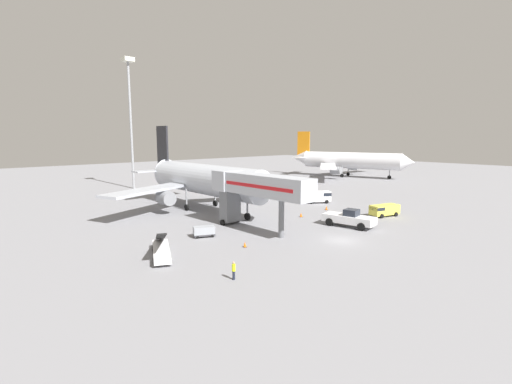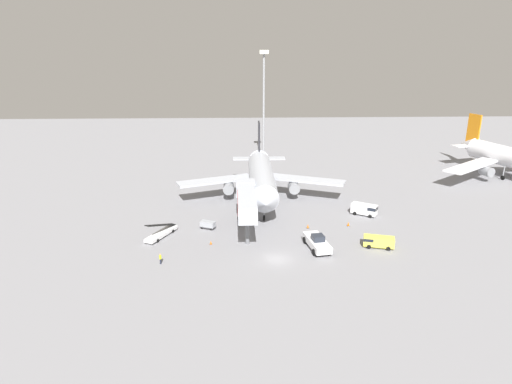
% 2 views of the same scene
% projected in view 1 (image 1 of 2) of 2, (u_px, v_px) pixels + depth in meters
% --- Properties ---
extents(ground_plane, '(300.00, 300.00, 0.00)m').
position_uv_depth(ground_plane, '(341.00, 240.00, 45.19)').
color(ground_plane, gray).
extents(airplane_at_gate, '(36.07, 35.99, 14.56)m').
position_uv_depth(airplane_at_gate, '(203.00, 179.00, 64.13)').
color(airplane_at_gate, '#B7BCC6').
rests_on(airplane_at_gate, ground).
extents(jet_bridge, '(3.48, 16.51, 7.71)m').
position_uv_depth(jet_bridge, '(254.00, 188.00, 49.29)').
color(jet_bridge, '#B2B7C1').
rests_on(jet_bridge, ground).
extents(pushback_tug, '(3.78, 7.52, 2.51)m').
position_uv_depth(pushback_tug, '(349.00, 219.00, 51.90)').
color(pushback_tug, white).
rests_on(pushback_tug, ground).
extents(belt_loader_truck, '(4.77, 7.44, 3.44)m').
position_uv_depth(belt_loader_truck, '(161.00, 249.00, 39.02)').
color(belt_loader_truck, white).
rests_on(belt_loader_truck, ground).
extents(service_van_far_center, '(5.19, 3.16, 1.82)m').
position_uv_depth(service_van_far_center, '(384.00, 210.00, 58.70)').
color(service_van_far_center, '#E5DB4C').
rests_on(service_van_far_center, ground).
extents(service_van_mid_right, '(5.06, 4.17, 2.22)m').
position_uv_depth(service_van_mid_right, '(318.00, 196.00, 70.54)').
color(service_van_mid_right, white).
rests_on(service_van_mid_right, ground).
extents(baggage_cart_mid_left, '(2.91, 2.21, 1.35)m').
position_uv_depth(baggage_cart_mid_left, '(204.00, 231.00, 46.63)').
color(baggage_cart_mid_left, '#38383D').
rests_on(baggage_cart_mid_left, ground).
extents(ground_crew_worker_foreground, '(0.39, 0.39, 1.67)m').
position_uv_depth(ground_crew_worker_foreground, '(234.00, 270.00, 32.62)').
color(ground_crew_worker_foreground, '#1E2333').
rests_on(ground_crew_worker_foreground, ground).
extents(safety_cone_alpha, '(0.41, 0.41, 0.62)m').
position_uv_depth(safety_cone_alpha, '(245.00, 245.00, 42.35)').
color(safety_cone_alpha, black).
rests_on(safety_cone_alpha, ground).
extents(safety_cone_bravo, '(0.46, 0.46, 0.70)m').
position_uv_depth(safety_cone_bravo, '(301.00, 215.00, 58.29)').
color(safety_cone_bravo, black).
rests_on(safety_cone_bravo, ground).
extents(safety_cone_charlie, '(0.48, 0.48, 0.73)m').
position_uv_depth(safety_cone_charlie, '(326.00, 208.00, 63.85)').
color(safety_cone_charlie, black).
rests_on(safety_cone_charlie, ground).
extents(airplane_background, '(42.09, 38.84, 14.15)m').
position_uv_depth(airplane_background, '(347.00, 160.00, 116.11)').
color(airplane_background, silver).
rests_on(airplane_background, ground).
extents(apron_light_mast, '(2.40, 2.40, 30.64)m').
position_uv_depth(apron_light_mast, '(130.00, 101.00, 87.38)').
color(apron_light_mast, '#93969B').
rests_on(apron_light_mast, ground).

